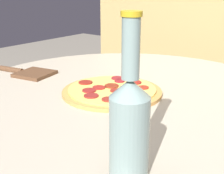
# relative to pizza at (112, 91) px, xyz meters

# --- Properties ---
(table) EXTENTS (1.07, 1.07, 0.70)m
(table) POSITION_rel_pizza_xyz_m (0.02, 0.05, -0.16)
(table) COLOR #B2A893
(table) RESTS_ON ground_plane
(pizza) EXTENTS (0.30, 0.30, 0.02)m
(pizza) POSITION_rel_pizza_xyz_m (0.00, 0.00, 0.00)
(pizza) COLOR #C68E47
(pizza) RESTS_ON table
(beer_bottle) EXTENTS (0.07, 0.07, 0.28)m
(beer_bottle) POSITION_rel_pizza_xyz_m (0.28, -0.31, 0.09)
(beer_bottle) COLOR gray
(beer_bottle) RESTS_ON table
(pizza_paddle) EXTENTS (0.23, 0.14, 0.02)m
(pizza_paddle) POSITION_rel_pizza_xyz_m (-0.36, -0.03, -0.00)
(pizza_paddle) COLOR brown
(pizza_paddle) RESTS_ON table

